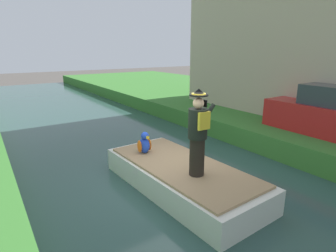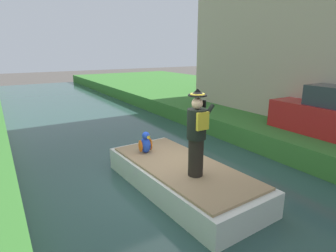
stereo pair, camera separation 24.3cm
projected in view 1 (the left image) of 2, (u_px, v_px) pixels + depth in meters
name	position (u px, v px, depth m)	size (l,w,h in m)	color
ground_plane	(176.00, 188.00, 6.94)	(80.00, 80.00, 0.00)	#4C4742
canal_water	(176.00, 186.00, 6.93)	(6.66, 48.00, 0.10)	#2D4C47
boat	(182.00, 177.00, 6.64)	(2.00, 4.28, 0.61)	silver
person_pirate	(198.00, 133.00, 5.79)	(0.61, 0.42, 1.85)	black
parrot_plush	(144.00, 144.00, 7.23)	(0.36, 0.34, 0.57)	blue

